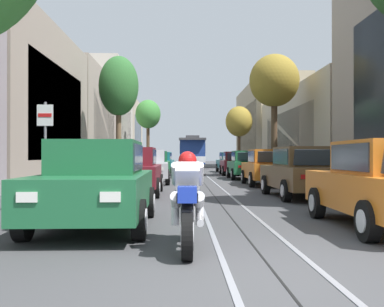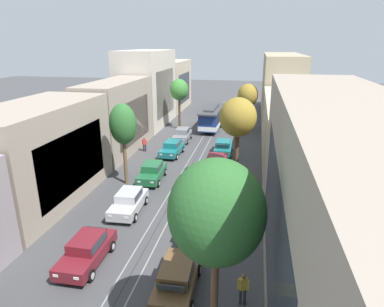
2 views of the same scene
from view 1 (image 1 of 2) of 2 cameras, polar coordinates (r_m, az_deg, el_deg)
ground_plane at (r=30.72m, az=0.73°, el=-2.72°), size 162.34×162.34×0.00m
trolley_track_rails at (r=35.20m, az=0.48°, el=-2.40°), size 1.14×72.94×0.01m
building_facade_left at (r=37.91m, az=-14.23°, el=4.16°), size 5.70×64.64×10.73m
building_facade_right at (r=37.85m, az=15.27°, el=4.58°), size 5.63×64.64×10.04m
parked_car_green_near_left at (r=8.52m, az=-11.82°, el=-3.68°), size 2.05×4.38×1.58m
parked_car_maroon_second_left at (r=15.44m, az=-7.51°, el=-2.16°), size 2.02×4.37×1.58m
parked_car_silver_mid_left at (r=21.52m, az=-5.45°, el=-1.63°), size 2.12×4.41×1.58m
parked_car_green_fourth_left at (r=27.48m, az=-4.72°, el=-1.34°), size 2.14×4.42×1.58m
parked_car_teal_fifth_left at (r=34.62m, az=-3.92°, el=-1.12°), size 2.12×4.41×1.58m
parked_car_grey_sixth_left at (r=40.33m, az=-3.70°, el=-1.00°), size 2.09×4.40×1.58m
parked_car_brown_second_right at (r=14.56m, az=13.74°, el=-2.27°), size 2.09×4.40×1.58m
parked_car_orange_mid_right at (r=20.30m, az=9.46°, el=-1.71°), size 2.03×4.37×1.58m
parked_car_green_fourth_right at (r=25.72m, az=6.83°, el=-1.41°), size 2.02×4.37×1.58m
parked_car_maroon_fifth_right at (r=31.04m, az=5.43°, el=-1.21°), size 2.04×4.38×1.58m
parked_car_teal_sixth_right at (r=36.23m, az=4.80°, el=-1.08°), size 2.11×4.41×1.58m
street_tree_kerb_left_second at (r=26.86m, az=-9.17°, el=8.19°), size 2.29×2.01×7.07m
street_tree_kerb_left_mid at (r=46.69m, az=-5.53°, el=4.83°), size 2.56×2.72×7.01m
street_tree_kerb_right_second at (r=28.89m, az=10.25°, el=8.83°), size 3.06×3.33×7.57m
street_tree_kerb_right_mid at (r=47.79m, az=5.90°, el=3.96°), size 2.79×2.97×6.47m
cable_car_trolley at (r=46.74m, az=0.07°, el=0.16°), size 2.75×9.16×3.28m
motorcycle_with_rider at (r=6.38m, az=-0.55°, el=-6.19°), size 0.56×1.99×1.37m
pedestrian_on_right_pavement at (r=35.71m, az=-9.33°, el=-0.90°), size 0.55×0.35×1.62m
street_sign_post at (r=10.81m, az=-17.90°, el=1.17°), size 0.36×0.07×2.52m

